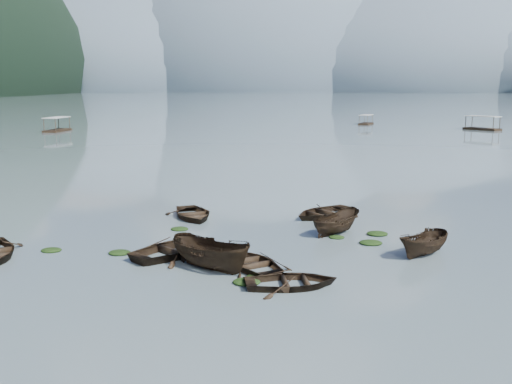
{
  "coord_description": "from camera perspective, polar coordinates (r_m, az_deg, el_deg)",
  "views": [
    {
      "loc": [
        2.74,
        -22.9,
        8.58
      ],
      "look_at": [
        0.0,
        12.0,
        2.0
      ],
      "focal_mm": 40.0,
      "sensor_mm": 36.0,
      "label": 1
    }
  ],
  "objects": [
    {
      "name": "rowboat_2",
      "position": [
        27.32,
        -4.48,
        -7.69
      ],
      "size": [
        4.84,
        4.04,
        1.8
      ],
      "primitive_type": "imported",
      "rotation": [
        0.0,
        0.0,
        0.98
      ],
      "color": "black",
      "rests_on": "ground"
    },
    {
      "name": "rowboat_7",
      "position": [
        38.09,
        6.77,
        -2.45
      ],
      "size": [
        5.72,
        5.68,
        0.97
      ],
      "primitive_type": "imported",
      "rotation": [
        0.0,
        0.0,
        5.48
      ],
      "color": "black",
      "rests_on": "ground"
    },
    {
      "name": "weed_clump_5",
      "position": [
        31.93,
        -19.78,
        -5.59
      ],
      "size": [
        1.09,
        0.88,
        0.23
      ],
      "primitive_type": "ellipsoid",
      "color": "black",
      "rests_on": "ground"
    },
    {
      "name": "weed_clump_4",
      "position": [
        32.02,
        11.41,
        -5.11
      ],
      "size": [
        1.27,
        1.01,
        0.26
      ],
      "primitive_type": "ellipsoid",
      "color": "black",
      "rests_on": "ground"
    },
    {
      "name": "pontoon_left",
      "position": [
        113.62,
        -19.23,
        5.73
      ],
      "size": [
        3.08,
        6.8,
        2.56
      ],
      "primitive_type": null,
      "rotation": [
        0.0,
        0.0,
        -0.04
      ],
      "color": "black",
      "rests_on": "ground"
    },
    {
      "name": "rowboat_3",
      "position": [
        27.54,
        -0.41,
        -7.51
      ],
      "size": [
        4.71,
        5.06,
        0.85
      ],
      "primitive_type": "imported",
      "rotation": [
        0.0,
        0.0,
        3.72
      ],
      "color": "black",
      "rests_on": "ground"
    },
    {
      "name": "haze_mtn_c",
      "position": [
        933.09,
        13.14,
        9.85
      ],
      "size": [
        520.0,
        520.0,
        260.0
      ],
      "primitive_type": "ellipsoid",
      "color": "#475666",
      "rests_on": "ground"
    },
    {
      "name": "pontoon_right",
      "position": [
        119.46,
        21.66,
        5.79
      ],
      "size": [
        6.6,
        6.9,
        2.59
      ],
      "primitive_type": null,
      "rotation": [
        0.0,
        0.0,
        0.73
      ],
      "color": "black",
      "rests_on": "ground"
    },
    {
      "name": "ground_plane",
      "position": [
        24.61,
        -2.22,
        -9.77
      ],
      "size": [
        2400.0,
        2400.0,
        0.0
      ],
      "primitive_type": "plane",
      "color": "slate"
    },
    {
      "name": "rowboat_4",
      "position": [
        25.02,
        3.55,
        -9.43
      ],
      "size": [
        4.56,
        3.65,
        0.84
      ],
      "primitive_type": "imported",
      "rotation": [
        0.0,
        0.0,
        1.77
      ],
      "color": "black",
      "rests_on": "ground"
    },
    {
      "name": "haze_mtn_a",
      "position": [
        959.61,
        -11.58,
        9.93
      ],
      "size": [
        520.0,
        520.0,
        280.0
      ],
      "primitive_type": "ellipsoid",
      "color": "#475666",
      "rests_on": "ground"
    },
    {
      "name": "rowboat_1",
      "position": [
        29.77,
        -7.97,
        -6.21
      ],
      "size": [
        5.92,
        6.08,
        1.03
      ],
      "primitive_type": "imported",
      "rotation": [
        0.0,
        0.0,
        2.44
      ],
      "color": "black",
      "rests_on": "ground"
    },
    {
      "name": "rowboat_8",
      "position": [
        33.95,
        7.99,
        -4.1
      ],
      "size": [
        3.65,
        3.96,
        1.52
      ],
      "primitive_type": "imported",
      "rotation": [
        0.0,
        0.0,
        2.45
      ],
      "color": "black",
      "rests_on": "ground"
    },
    {
      "name": "weed_clump_3",
      "position": [
        32.91,
        8.07,
        -4.57
      ],
      "size": [
        0.9,
        0.76,
        0.2
      ],
      "primitive_type": "ellipsoid",
      "color": "black",
      "rests_on": "ground"
    },
    {
      "name": "haze_mtn_b",
      "position": [
        925.07,
        0.6,
        10.12
      ],
      "size": [
        520.0,
        520.0,
        340.0
      ],
      "primitive_type": "ellipsoid",
      "color": "#475666",
      "rests_on": "ground"
    },
    {
      "name": "pontoon_centre",
      "position": [
        129.32,
        10.93,
        6.66
      ],
      "size": [
        3.93,
        5.76,
        2.04
      ],
      "primitive_type": null,
      "rotation": [
        0.0,
        0.0,
        -0.36
      ],
      "color": "black",
      "rests_on": "ground"
    },
    {
      "name": "weed_clump_1",
      "position": [
        26.14,
        0.02,
        -8.52
      ],
      "size": [
        0.89,
        0.71,
        0.2
      ],
      "primitive_type": "ellipsoid",
      "color": "black",
      "rests_on": "ground"
    },
    {
      "name": "weed_clump_2",
      "position": [
        25.36,
        -0.96,
        -9.13
      ],
      "size": [
        1.23,
        0.99,
        0.27
      ],
      "primitive_type": "ellipsoid",
      "color": "black",
      "rests_on": "ground"
    },
    {
      "name": "weed_clump_6",
      "position": [
        34.7,
        -7.65,
        -3.77
      ],
      "size": [
        1.08,
        0.9,
        0.22
      ],
      "primitive_type": "ellipsoid",
      "color": "black",
      "rests_on": "ground"
    },
    {
      "name": "haze_mtn_d",
      "position": [
        975.95,
        23.78,
        9.26
      ],
      "size": [
        520.0,
        520.0,
        220.0
      ],
      "primitive_type": "ellipsoid",
      "color": "#475666",
      "rests_on": "ground"
    },
    {
      "name": "rowboat_6",
      "position": [
        37.67,
        -6.36,
        -2.59
      ],
      "size": [
        4.74,
        5.4,
        0.93
      ],
      "primitive_type": "imported",
      "rotation": [
        0.0,
        0.0,
        0.41
      ],
      "color": "black",
      "rests_on": "ground"
    },
    {
      "name": "weed_clump_7",
      "position": [
        33.99,
        12.02,
        -4.22
      ],
      "size": [
        1.24,
        0.99,
        0.27
      ],
      "primitive_type": "ellipsoid",
      "color": "black",
      "rests_on": "ground"
    },
    {
      "name": "weed_clump_0",
      "position": [
        30.44,
        -13.48,
        -6.03
      ],
      "size": [
        1.16,
        0.95,
        0.25
      ],
      "primitive_type": "ellipsoid",
      "color": "black",
      "rests_on": "ground"
    },
    {
      "name": "rowboat_5",
      "position": [
        30.63,
        16.41,
        -6.07
      ],
      "size": [
        3.6,
        3.69,
        1.45
      ],
      "primitive_type": "imported",
      "rotation": [
        0.0,
        0.0,
        -0.76
      ],
      "color": "black",
      "rests_on": "ground"
    }
  ]
}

